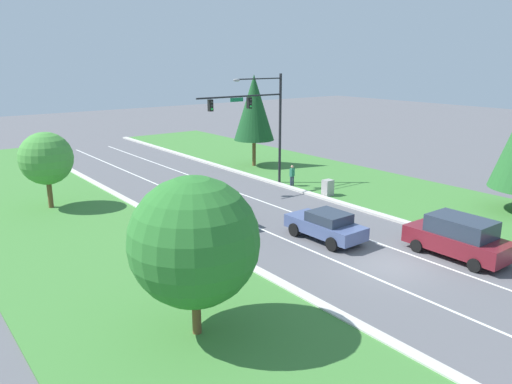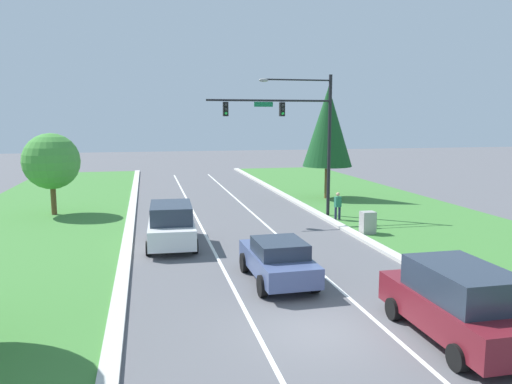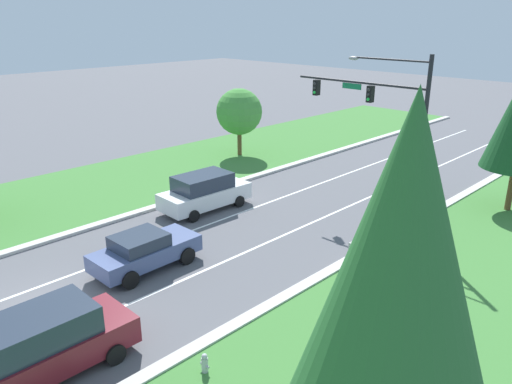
{
  "view_description": "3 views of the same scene",
  "coord_description": "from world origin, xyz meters",
  "views": [
    {
      "loc": [
        -18.59,
        -13.63,
        9.56
      ],
      "look_at": [
        -1.8,
        8.4,
        2.12
      ],
      "focal_mm": 35.0,
      "sensor_mm": 36.0,
      "label": 1
    },
    {
      "loc": [
        -4.65,
        -12.54,
        5.89
      ],
      "look_at": [
        0.38,
        10.23,
        2.47
      ],
      "focal_mm": 35.0,
      "sensor_mm": 36.0,
      "label": 2
    },
    {
      "loc": [
        16.35,
        -5.64,
        10.05
      ],
      "look_at": [
        0.7,
        10.19,
        2.15
      ],
      "focal_mm": 35.0,
      "sensor_mm": 36.0,
      "label": 3
    }
  ],
  "objects": [
    {
      "name": "white_suv",
      "position": [
        -3.6,
        10.55,
        1.01
      ],
      "size": [
        2.4,
        5.11,
        2.0
      ],
      "rotation": [
        0.0,
        0.0,
        -0.04
      ],
      "color": "white",
      "rests_on": "ground_plane"
    },
    {
      "name": "pedestrian",
      "position": [
        6.12,
        14.22,
        0.94
      ],
      "size": [
        0.42,
        0.29,
        1.69
      ],
      "rotation": [
        0.0,
        0.0,
        3.34
      ],
      "color": "#232842",
      "rests_on": "ground_plane"
    },
    {
      "name": "slate_blue_sedan",
      "position": [
        -0.1,
        4.4,
        0.84
      ],
      "size": [
        2.16,
        4.6,
        1.6
      ],
      "rotation": [
        0.0,
        0.0,
        0.02
      ],
      "color": "#475684",
      "rests_on": "ground_plane"
    },
    {
      "name": "traffic_signal_mast",
      "position": [
        4.03,
        15.66,
        5.59
      ],
      "size": [
        7.45,
        0.41,
        8.46
      ],
      "color": "black",
      "rests_on": "ground_plane"
    },
    {
      "name": "conifer_far_right_tree",
      "position": [
        13.45,
        0.15,
        5.45
      ],
      "size": [
        4.77,
        4.77,
        9.27
      ],
      "color": "brown",
      "rests_on": "ground_plane"
    },
    {
      "name": "lane_stripe_inner_right",
      "position": [
        1.8,
        0.0,
        0.0
      ],
      "size": [
        0.14,
        81.0,
        0.01
      ],
      "color": "white",
      "rests_on": "ground_plane"
    },
    {
      "name": "burgundy_suv",
      "position": [
        3.39,
        -1.28,
        1.04
      ],
      "size": [
        2.3,
        5.03,
        2.05
      ],
      "rotation": [
        0.0,
        0.0,
        0.0
      ],
      "color": "maroon",
      "rests_on": "ground_plane"
    },
    {
      "name": "lane_stripe_inner_left",
      "position": [
        -1.8,
        0.0,
        0.0
      ],
      "size": [
        0.14,
        81.0,
        0.01
      ],
      "color": "white",
      "rests_on": "ground_plane"
    },
    {
      "name": "oak_near_left_tree",
      "position": [
        -10.26,
        19.52,
        3.34
      ],
      "size": [
        3.39,
        3.39,
        5.05
      ],
      "color": "brown",
      "rests_on": "ground_plane"
    },
    {
      "name": "ground_plane",
      "position": [
        0.0,
        0.0,
        0.0
      ],
      "size": [
        160.0,
        160.0,
        0.0
      ],
      "primitive_type": "plane",
      "color": "#5B5B60"
    },
    {
      "name": "utility_cabinet",
      "position": [
        6.31,
        10.6,
        0.61
      ],
      "size": [
        0.7,
        0.6,
        1.21
      ],
      "color": "#9E9E99",
      "rests_on": "ground_plane"
    },
    {
      "name": "fire_hydrant",
      "position": [
        6.72,
        1.94,
        0.34
      ],
      "size": [
        0.34,
        0.2,
        0.7
      ],
      "color": "#B7B7BC",
      "rests_on": "ground_plane"
    }
  ]
}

